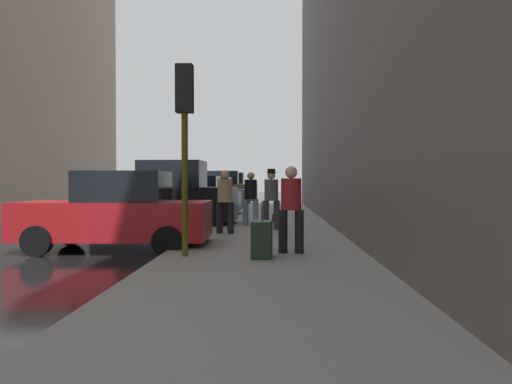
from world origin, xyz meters
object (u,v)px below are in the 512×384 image
at_px(traffic_light, 185,118).
at_px(pedestrian_with_beanie, 271,196).
at_px(parked_gray_coupe, 210,194).
at_px(pedestrian_in_jeans, 251,196).
at_px(parked_red_hatchback, 117,213).
at_px(rolling_suitcase, 262,239).
at_px(parked_blue_sedan, 194,198).
at_px(pedestrian_in_tan_coat, 225,198).
at_px(fire_hydrant, 221,214).
at_px(duffel_bag, 277,218).
at_px(parked_white_van, 229,188).
at_px(parked_black_suv, 168,197).
at_px(pedestrian_in_red_jacket, 291,205).
at_px(parked_bronze_suv, 220,189).

relative_size(traffic_light, pedestrian_with_beanie, 2.03).
relative_size(parked_gray_coupe, pedestrian_in_jeans, 2.47).
bearing_deg(parked_red_hatchback, pedestrian_with_beanie, 44.75).
xyz_separation_m(traffic_light, rolling_suitcase, (1.46, -0.18, -2.27)).
bearing_deg(parked_blue_sedan, pedestrian_in_tan_coat, -75.29).
xyz_separation_m(pedestrian_with_beanie, rolling_suitcase, (-0.15, -5.38, -0.65)).
distance_m(fire_hydrant, pedestrian_in_jeans, 1.20).
height_order(parked_gray_coupe, pedestrian_with_beanie, pedestrian_with_beanie).
bearing_deg(pedestrian_in_tan_coat, parked_red_hatchback, -133.42).
height_order(fire_hydrant, pedestrian_with_beanie, pedestrian_with_beanie).
height_order(fire_hydrant, duffel_bag, fire_hydrant).
height_order(parked_gray_coupe, duffel_bag, parked_gray_coupe).
bearing_deg(duffel_bag, traffic_light, -102.47).
bearing_deg(duffel_bag, parked_gray_coupe, 109.40).
xyz_separation_m(parked_white_van, pedestrian_in_tan_coat, (2.21, -25.73, 0.07)).
bearing_deg(rolling_suitcase, parked_gray_coupe, 100.10).
bearing_deg(parked_black_suv, pedestrian_in_tan_coat, -54.59).
bearing_deg(pedestrian_in_red_jacket, duffel_bag, 91.76).
distance_m(pedestrian_in_jeans, pedestrian_in_tan_coat, 2.62).
bearing_deg(pedestrian_in_tan_coat, parked_gray_coupe, 98.80).
bearing_deg(duffel_bag, pedestrian_in_red_jacket, -88.24).
bearing_deg(pedestrian_in_tan_coat, parked_white_van, 94.92).
distance_m(pedestrian_in_tan_coat, duffel_bag, 4.29).
distance_m(parked_blue_sedan, pedestrian_in_tan_coat, 8.72).
distance_m(parked_red_hatchback, pedestrian_in_tan_coat, 3.23).
distance_m(parked_black_suv, pedestrian_with_beanie, 4.01).
bearing_deg(parked_black_suv, fire_hydrant, -8.77).
xyz_separation_m(parked_bronze_suv, parked_white_van, (0.00, 6.18, 0.00)).
relative_size(fire_hydrant, pedestrian_in_jeans, 0.41).
height_order(parked_gray_coupe, pedestrian_in_red_jacket, pedestrian_in_red_jacket).
height_order(parked_blue_sedan, traffic_light, traffic_light).
distance_m(parked_blue_sedan, pedestrian_with_beanie, 8.12).
bearing_deg(rolling_suitcase, parked_bronze_suv, 97.91).
bearing_deg(pedestrian_in_tan_coat, pedestrian_in_red_jacket, -65.49).
bearing_deg(duffel_bag, parked_white_van, 99.49).
relative_size(parked_gray_coupe, pedestrian_with_beanie, 2.38).
bearing_deg(traffic_light, parked_white_van, 93.56).
bearing_deg(parked_bronze_suv, pedestrian_in_red_jacket, -80.52).
distance_m(parked_white_van, pedestrian_in_tan_coat, 25.82).
bearing_deg(parked_black_suv, pedestrian_in_red_jacket, -60.16).
bearing_deg(parked_white_van, duffel_bag, -80.51).
xyz_separation_m(parked_blue_sedan, duffel_bag, (3.64, -4.47, -0.56)).
height_order(parked_black_suv, traffic_light, traffic_light).
relative_size(parked_red_hatchback, pedestrian_with_beanie, 2.38).
bearing_deg(parked_gray_coupe, parked_white_van, 90.00).
height_order(fire_hydrant, traffic_light, traffic_light).
distance_m(pedestrian_with_beanie, duffel_bag, 2.99).
bearing_deg(duffel_bag, pedestrian_in_jeans, -120.95).
bearing_deg(duffel_bag, parked_black_suv, -166.88).
xyz_separation_m(pedestrian_in_red_jacket, pedestrian_in_tan_coat, (-1.66, 3.64, 0.00)).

